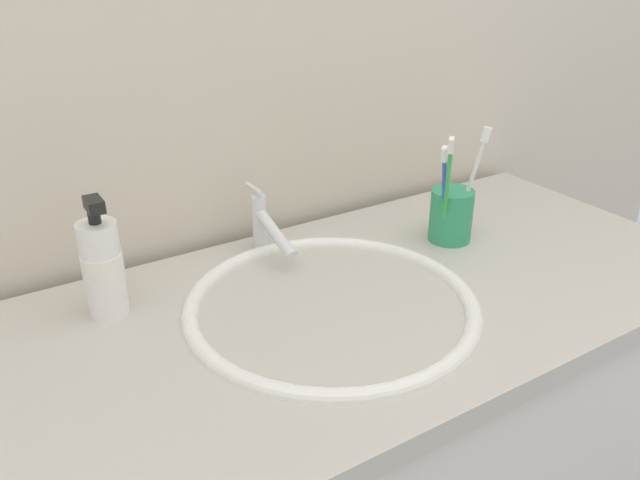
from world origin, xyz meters
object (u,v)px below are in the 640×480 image
Objects in this scene: toothbrush_cup at (451,215)px; toothbrush_green at (447,186)px; faucet at (265,225)px; toothbrush_white at (473,177)px; toothbrush_blue at (444,189)px; soap_dispenser at (103,267)px.

toothbrush_green is at bearing -146.66° from toothbrush_cup.
toothbrush_green is (0.25, -0.15, 0.07)m from faucet.
faucet is 0.31m from toothbrush_cup.
toothbrush_green is 0.07m from toothbrush_white.
faucet is at bearing 151.75° from toothbrush_blue.
toothbrush_white is (0.02, -0.02, 0.07)m from toothbrush_cup.
toothbrush_green is at bearing -10.84° from soap_dispenser.
soap_dispenser is at bearing 172.63° from toothbrush_cup.
toothbrush_blue reaches higher than faucet.
toothbrush_green reaches higher than toothbrush_cup.
soap_dispenser is (-0.51, 0.10, -0.04)m from toothbrush_green.
soap_dispenser is at bearing 169.16° from toothbrush_green.
toothbrush_green reaches higher than faucet.
soap_dispenser is (-0.52, 0.09, -0.03)m from toothbrush_blue.
faucet is 0.86× the size of soap_dispenser.
toothbrush_blue is (0.25, -0.14, 0.06)m from faucet.
soap_dispenser is (-0.58, 0.09, -0.04)m from toothbrush_white.
faucet is at bearing 156.99° from toothbrush_cup.
soap_dispenser is at bearing 170.66° from toothbrush_blue.
toothbrush_cup is 0.56m from soap_dispenser.
toothbrush_green is 1.01× the size of toothbrush_white.
toothbrush_blue is (-0.03, -0.01, 0.06)m from toothbrush_cup.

